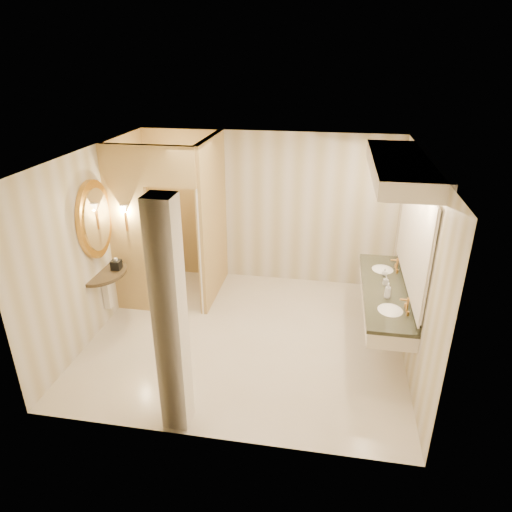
{
  "coord_description": "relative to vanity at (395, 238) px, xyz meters",
  "views": [
    {
      "loc": [
        1.11,
        -5.62,
        3.9
      ],
      "look_at": [
        0.11,
        0.2,
        1.24
      ],
      "focal_mm": 32.0,
      "sensor_mm": 36.0,
      "label": 1
    }
  ],
  "objects": [
    {
      "name": "wall_front",
      "position": [
        -1.98,
        -2.23,
        -0.28
      ],
      "size": [
        4.5,
        0.02,
        2.7
      ],
      "primitive_type": "cube",
      "color": "beige",
      "rests_on": "floor"
    },
    {
      "name": "ceiling",
      "position": [
        -1.98,
        -0.23,
        1.07
      ],
      "size": [
        4.5,
        4.5,
        0.0
      ],
      "primitive_type": "plane",
      "rotation": [
        3.14,
        0.0,
        0.0
      ],
      "color": "white",
      "rests_on": "wall_back"
    },
    {
      "name": "console_shelf",
      "position": [
        -4.19,
        -0.18,
        -0.29
      ],
      "size": [
        0.89,
        0.89,
        1.89
      ],
      "color": "black",
      "rests_on": "floor"
    },
    {
      "name": "wall_left",
      "position": [
        -4.23,
        -0.23,
        -0.28
      ],
      "size": [
        0.02,
        4.0,
        2.7
      ],
      "primitive_type": "cube",
      "color": "beige",
      "rests_on": "floor"
    },
    {
      "name": "soap_bottle_a",
      "position": [
        -0.03,
        0.09,
        -0.69
      ],
      "size": [
        0.07,
        0.07,
        0.13
      ],
      "primitive_type": "imported",
      "rotation": [
        0.0,
        0.0,
        0.3
      ],
      "color": "beige",
      "rests_on": "vanity"
    },
    {
      "name": "pillar",
      "position": [
        -2.43,
        -2.03,
        -0.28
      ],
      "size": [
        0.29,
        0.29,
        2.7
      ],
      "primitive_type": "cube",
      "color": "white",
      "rests_on": "floor"
    },
    {
      "name": "toilet",
      "position": [
        -3.93,
        1.47,
        -1.27
      ],
      "size": [
        0.48,
        0.74,
        0.72
      ],
      "primitive_type": "imported",
      "rotation": [
        0.0,
        0.0,
        3.03
      ],
      "color": "white",
      "rests_on": "floor"
    },
    {
      "name": "soap_bottle_b",
      "position": [
        -0.02,
        0.39,
        -0.69
      ],
      "size": [
        0.1,
        0.1,
        0.12
      ],
      "primitive_type": "imported",
      "rotation": [
        0.0,
        0.0,
        -0.15
      ],
      "color": "silver",
      "rests_on": "vanity"
    },
    {
      "name": "wall_right",
      "position": [
        0.27,
        -0.23,
        -0.28
      ],
      "size": [
        0.02,
        4.0,
        2.7
      ],
      "primitive_type": "cube",
      "color": "beige",
      "rests_on": "floor"
    },
    {
      "name": "wall_sconce",
      "position": [
        -3.9,
        0.2,
        0.1
      ],
      "size": [
        0.14,
        0.14,
        0.42
      ],
      "color": "#C3863E",
      "rests_on": "toilet_closet"
    },
    {
      "name": "soap_bottle_c",
      "position": [
        -0.04,
        -0.28,
        -0.64
      ],
      "size": [
        0.1,
        0.1,
        0.22
      ],
      "primitive_type": "imported",
      "rotation": [
        0.0,
        0.0,
        -0.22
      ],
      "color": "#C6B28C",
      "rests_on": "vanity"
    },
    {
      "name": "floor",
      "position": [
        -1.98,
        -0.23,
        -1.63
      ],
      "size": [
        4.5,
        4.5,
        0.0
      ],
      "primitive_type": "plane",
      "color": "beige",
      "rests_on": "ground"
    },
    {
      "name": "tissue_box",
      "position": [
        -4.01,
        -0.07,
        -0.68
      ],
      "size": [
        0.14,
        0.14,
        0.14
      ],
      "primitive_type": "cube",
      "rotation": [
        0.0,
        0.0,
        0.02
      ],
      "color": "black",
      "rests_on": "console_shelf"
    },
    {
      "name": "vanity",
      "position": [
        0.0,
        0.0,
        0.0
      ],
      "size": [
        0.75,
        2.44,
        2.09
      ],
      "color": "white",
      "rests_on": "floor"
    },
    {
      "name": "toilet_closet",
      "position": [
        -3.09,
        0.74,
        -0.24
      ],
      "size": [
        1.5,
        1.55,
        2.7
      ],
      "color": "tan",
      "rests_on": "floor"
    },
    {
      "name": "wall_back",
      "position": [
        -1.98,
        1.77,
        -0.28
      ],
      "size": [
        4.5,
        0.02,
        2.7
      ],
      "primitive_type": "cube",
      "color": "beige",
      "rests_on": "floor"
    }
  ]
}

